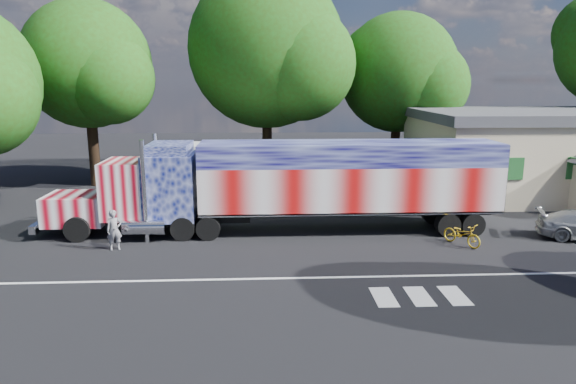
{
  "coord_description": "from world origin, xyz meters",
  "views": [
    {
      "loc": [
        -1.16,
        -20.5,
        7.04
      ],
      "look_at": [
        0.0,
        3.0,
        1.9
      ],
      "focal_mm": 32.0,
      "sensor_mm": 36.0,
      "label": 1
    }
  ],
  "objects_px": {
    "tree_n_mid": "(269,50)",
    "tree_nw_a": "(89,65)",
    "semi_truck": "(293,183)",
    "bicycle": "(462,234)",
    "woman": "(114,230)",
    "tree_ne_a": "(400,73)",
    "coach_bus": "(253,171)"
  },
  "relations": [
    {
      "from": "tree_ne_a",
      "to": "tree_n_mid",
      "type": "distance_m",
      "value": 10.05
    },
    {
      "from": "semi_truck",
      "to": "tree_nw_a",
      "type": "height_order",
      "value": "tree_nw_a"
    },
    {
      "from": "coach_bus",
      "to": "tree_nw_a",
      "type": "distance_m",
      "value": 13.38
    },
    {
      "from": "coach_bus",
      "to": "tree_nw_a",
      "type": "bearing_deg",
      "value": 154.52
    },
    {
      "from": "tree_ne_a",
      "to": "tree_n_mid",
      "type": "height_order",
      "value": "tree_n_mid"
    },
    {
      "from": "woman",
      "to": "tree_n_mid",
      "type": "relative_size",
      "value": 0.12
    },
    {
      "from": "semi_truck",
      "to": "tree_n_mid",
      "type": "bearing_deg",
      "value": 93.51
    },
    {
      "from": "woman",
      "to": "semi_truck",
      "type": "bearing_deg",
      "value": -3.43
    },
    {
      "from": "woman",
      "to": "tree_ne_a",
      "type": "height_order",
      "value": "tree_ne_a"
    },
    {
      "from": "bicycle",
      "to": "tree_nw_a",
      "type": "bearing_deg",
      "value": 112.21
    },
    {
      "from": "woman",
      "to": "bicycle",
      "type": "xyz_separation_m",
      "value": [
        14.92,
        -0.11,
        -0.37
      ]
    },
    {
      "from": "bicycle",
      "to": "tree_ne_a",
      "type": "distance_m",
      "value": 19.36
    },
    {
      "from": "semi_truck",
      "to": "bicycle",
      "type": "bearing_deg",
      "value": -18.77
    },
    {
      "from": "woman",
      "to": "bicycle",
      "type": "distance_m",
      "value": 14.92
    },
    {
      "from": "tree_ne_a",
      "to": "semi_truck",
      "type": "bearing_deg",
      "value": -120.07
    },
    {
      "from": "bicycle",
      "to": "semi_truck",
      "type": "bearing_deg",
      "value": 128.58
    },
    {
      "from": "semi_truck",
      "to": "bicycle",
      "type": "height_order",
      "value": "semi_truck"
    },
    {
      "from": "coach_bus",
      "to": "tree_ne_a",
      "type": "distance_m",
      "value": 15.32
    },
    {
      "from": "tree_nw_a",
      "to": "woman",
      "type": "bearing_deg",
      "value": -70.3
    },
    {
      "from": "bicycle",
      "to": "tree_n_mid",
      "type": "height_order",
      "value": "tree_n_mid"
    },
    {
      "from": "semi_truck",
      "to": "woman",
      "type": "relative_size",
      "value": 12.38
    },
    {
      "from": "bicycle",
      "to": "tree_n_mid",
      "type": "xyz_separation_m",
      "value": [
        -8.11,
        16.73,
        8.63
      ]
    },
    {
      "from": "tree_n_mid",
      "to": "tree_nw_a",
      "type": "bearing_deg",
      "value": -167.0
    },
    {
      "from": "coach_bus",
      "to": "tree_n_mid",
      "type": "distance_m",
      "value": 10.78
    },
    {
      "from": "tree_n_mid",
      "to": "tree_nw_a",
      "type": "xyz_separation_m",
      "value": [
        -11.79,
        -2.72,
        -1.11
      ]
    },
    {
      "from": "semi_truck",
      "to": "woman",
      "type": "xyz_separation_m",
      "value": [
        -7.69,
        -2.35,
        -1.48
      ]
    },
    {
      "from": "woman",
      "to": "tree_n_mid",
      "type": "distance_m",
      "value": 19.76
    },
    {
      "from": "semi_truck",
      "to": "tree_nw_a",
      "type": "bearing_deg",
      "value": 137.64
    },
    {
      "from": "coach_bus",
      "to": "tree_ne_a",
      "type": "height_order",
      "value": "tree_ne_a"
    },
    {
      "from": "coach_bus",
      "to": "woman",
      "type": "xyz_separation_m",
      "value": [
        -5.71,
        -8.8,
        -0.91
      ]
    },
    {
      "from": "semi_truck",
      "to": "coach_bus",
      "type": "xyz_separation_m",
      "value": [
        -1.97,
        6.45,
        -0.57
      ]
    },
    {
      "from": "woman",
      "to": "tree_nw_a",
      "type": "relative_size",
      "value": 0.14
    }
  ]
}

